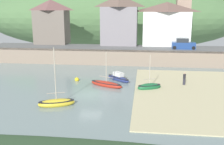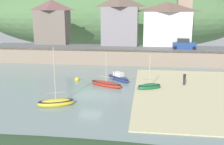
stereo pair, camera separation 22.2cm
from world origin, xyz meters
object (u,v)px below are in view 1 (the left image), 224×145
waterfront_building_left (52,21)px  church_with_spire (184,3)px  person_on_slipway (184,78)px  sailboat_blue_trim (149,87)px  fishing_boat_green (118,78)px  mooring_buoy (77,80)px  motorboat_with_cabin (56,103)px  parked_car_near_slipway (183,44)px  waterfront_building_centre (119,20)px  rowboat_small_beached (106,84)px  waterfront_building_right (166,24)px

waterfront_building_left → church_with_spire: bearing=8.5°
person_on_slipway → waterfront_building_left: bearing=140.0°
sailboat_blue_trim → person_on_slipway: 4.94m
fishing_boat_green → mooring_buoy: bearing=-124.7°
sailboat_blue_trim → motorboat_with_cabin: size_ratio=0.73×
motorboat_with_cabin → parked_car_near_slipway: 29.25m
church_with_spire → fishing_boat_green: size_ratio=4.20×
church_with_spire → motorboat_with_cabin: size_ratio=2.61×
sailboat_blue_trim → waterfront_building_left: bearing=107.1°
waterfront_building_centre → church_with_spire: bearing=17.4°
waterfront_building_centre → sailboat_blue_trim: 24.14m
fishing_boat_green → mooring_buoy: (-5.54, -1.03, -0.13)m
fishing_boat_green → parked_car_near_slipway: bearing=98.4°
rowboat_small_beached → mooring_buoy: rowboat_small_beached is taller
motorboat_with_cabin → fishing_boat_green: bearing=41.9°
waterfront_building_left → sailboat_blue_trim: bearing=-48.6°
waterfront_building_right → church_with_spire: 6.67m
waterfront_building_left → waterfront_building_right: bearing=-0.0°
motorboat_with_cabin → waterfront_building_centre: bearing=61.4°
fishing_boat_green → person_on_slipway: (8.53, -1.64, 0.67)m
waterfront_building_right → parked_car_near_slipway: (2.82, -4.50, -3.44)m
rowboat_small_beached → motorboat_with_cabin: (-4.02, -7.44, 0.03)m
fishing_boat_green → rowboat_small_beached: bearing=-67.4°
waterfront_building_centre → rowboat_small_beached: bearing=-88.9°
waterfront_building_left → waterfront_building_centre: bearing=-0.0°
rowboat_small_beached → mooring_buoy: bearing=-178.5°
waterfront_building_left → fishing_boat_green: waterfront_building_left is taller
waterfront_building_right → motorboat_with_cabin: bearing=-113.8°
church_with_spire → rowboat_small_beached: size_ratio=3.42×
parked_car_near_slipway → waterfront_building_right: bearing=123.5°
waterfront_building_right → parked_car_near_slipway: waterfront_building_right is taller
waterfront_building_right → church_with_spire: church_with_spire is taller
fishing_boat_green → motorboat_with_cabin: motorboat_with_cabin is taller
sailboat_blue_trim → parked_car_near_slipway: bearing=46.4°
motorboat_with_cabin → waterfront_building_right: bearing=44.8°
motorboat_with_cabin → parked_car_near_slipway: size_ratio=1.47×
waterfront_building_right → sailboat_blue_trim: size_ratio=2.09×
sailboat_blue_trim → mooring_buoy: (-9.68, 2.75, -0.14)m
motorboat_with_cabin → mooring_buoy: (-0.29, 9.44, -0.11)m
church_with_spire → waterfront_building_right: bearing=-131.9°
waterfront_building_left → fishing_boat_green: 25.15m
church_with_spire → fishing_boat_green: bearing=-116.2°
fishing_boat_green → church_with_spire: bearing=108.5°
waterfront_building_left → rowboat_small_beached: (14.37, -21.62, -6.68)m
church_with_spire → motorboat_with_cabin: bearing=-116.4°
parked_car_near_slipway → mooring_buoy: parked_car_near_slipway is taller
church_with_spire → waterfront_building_left: bearing=-171.5°
waterfront_building_right → rowboat_small_beached: bearing=-112.1°
waterfront_building_centre → motorboat_with_cabin: 30.12m
rowboat_small_beached → fishing_boat_green: (1.23, 3.03, 0.05)m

